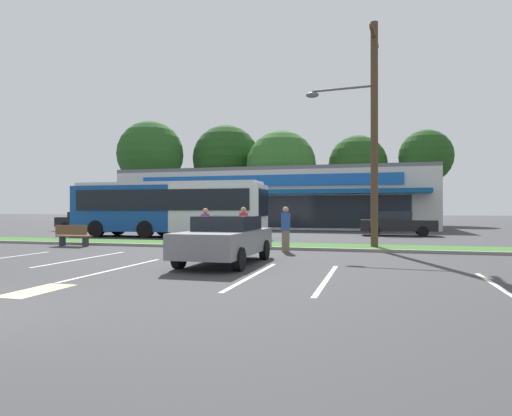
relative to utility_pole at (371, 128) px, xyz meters
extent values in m
cube|color=#386B28|center=(-6.48, 0.05, -4.97)|extent=(56.00, 2.20, 0.12)
cube|color=gray|center=(-6.48, -1.17, -4.97)|extent=(56.00, 0.24, 0.12)
cube|color=silver|center=(-9.21, -6.10, -5.02)|extent=(0.12, 4.80, 0.01)
cube|color=silver|center=(-6.72, -8.06, -5.02)|extent=(0.12, 4.80, 0.01)
cube|color=silver|center=(-2.75, -8.24, -5.02)|extent=(0.12, 4.80, 0.01)
cube|color=silver|center=(-0.91, -8.25, -5.02)|extent=(0.12, 4.80, 0.01)
cube|color=silver|center=(2.73, -8.80, -5.02)|extent=(0.12, 4.80, 0.01)
cube|color=beige|center=(-6.44, -11.35, -5.02)|extent=(0.70, 1.60, 0.01)
cube|color=beige|center=(-8.61, 23.06, -2.59)|extent=(27.15, 13.83, 4.87)
cube|color=black|center=(-8.61, 16.11, -3.57)|extent=(22.81, 0.08, 2.53)
cube|color=#0F4C8C|center=(-8.61, 15.45, -2.01)|extent=(25.52, 1.40, 0.35)
cube|color=#1959AD|center=(-8.61, 16.07, -1.03)|extent=(21.72, 0.16, 0.88)
cube|color=slate|center=(-8.61, 23.06, -0.01)|extent=(27.15, 13.83, 0.30)
cylinder|color=#473323|center=(-25.53, 28.39, -2.40)|extent=(0.44, 0.44, 5.25)
sphere|color=#23511E|center=(-25.53, 28.39, 3.13)|extent=(7.76, 7.76, 7.76)
cylinder|color=#473323|center=(-17.69, 33.06, -2.64)|extent=(0.44, 0.44, 4.78)
sphere|color=#1E4719|center=(-17.69, 33.06, 2.85)|extent=(8.27, 8.27, 8.27)
cylinder|color=#473323|center=(-10.08, 29.99, -3.21)|extent=(0.44, 0.44, 3.63)
sphere|color=#2D6026|center=(-10.08, 29.99, 1.54)|extent=(7.83, 7.83, 7.83)
cylinder|color=#473323|center=(-1.75, 31.89, -2.93)|extent=(0.44, 0.44, 4.20)
sphere|color=#1E4719|center=(-1.75, 31.89, 1.61)|extent=(6.50, 6.50, 6.50)
cylinder|color=#473323|center=(5.36, 31.39, -2.44)|extent=(0.44, 0.44, 5.17)
sphere|color=#1E4719|center=(5.36, 31.39, 2.27)|extent=(5.65, 5.65, 5.65)
cylinder|color=#4C3826|center=(0.15, -0.01, -0.34)|extent=(0.30, 0.30, 9.37)
cube|color=#4C3826|center=(0.15, -0.01, 3.74)|extent=(0.36, 2.40, 0.14)
cylinder|color=#59595B|center=(-1.14, 0.11, 1.72)|extent=(2.60, 0.34, 0.10)
ellipsoid|color=#59595B|center=(-2.44, 0.23, 1.57)|extent=(0.56, 0.32, 0.24)
cube|color=#144793|center=(-14.30, 5.09, -3.33)|extent=(6.42, 2.69, 2.70)
cube|color=silver|center=(-8.52, 5.22, -3.33)|extent=(5.26, 2.66, 2.70)
cube|color=silver|center=(-11.70, 5.15, -1.88)|extent=(11.15, 2.54, 0.20)
cube|color=black|center=(-11.67, 3.84, -2.84)|extent=(10.64, 0.29, 1.19)
cube|color=black|center=(-5.88, 5.28, -3.00)|extent=(0.11, 2.17, 1.51)
cylinder|color=black|center=(-7.67, 6.41, -4.53)|extent=(1.01, 0.32, 1.00)
cylinder|color=black|center=(-7.62, 4.06, -4.53)|extent=(1.01, 0.32, 1.00)
cylinder|color=black|center=(-12.59, 6.30, -4.53)|extent=(1.01, 0.32, 1.00)
cylinder|color=black|center=(-12.54, 3.96, -4.53)|extent=(1.01, 0.32, 1.00)
cylinder|color=black|center=(-15.77, 6.23, -4.53)|extent=(1.01, 0.32, 1.00)
cylinder|color=black|center=(-15.72, 3.89, -4.53)|extent=(1.01, 0.32, 1.00)
cube|color=brown|center=(-12.90, -1.80, -4.58)|extent=(1.60, 0.45, 0.06)
cube|color=brown|center=(-12.90, -2.00, -4.30)|extent=(1.60, 0.06, 0.44)
cube|color=#333338|center=(-12.29, -1.80, -4.80)|extent=(0.08, 0.36, 0.45)
cube|color=#333338|center=(-13.51, -1.80, -4.80)|extent=(0.08, 0.36, 0.45)
cube|color=black|center=(1.54, 10.31, -4.38)|extent=(4.54, 1.85, 0.66)
cube|color=black|center=(1.32, 10.31, -3.78)|extent=(2.04, 1.63, 0.53)
cylinder|color=black|center=(2.95, 11.19, -4.71)|extent=(0.64, 0.22, 0.64)
cylinder|color=black|center=(2.95, 9.42, -4.71)|extent=(0.64, 0.22, 0.64)
cylinder|color=black|center=(0.14, 11.19, -4.71)|extent=(0.64, 0.22, 0.64)
cylinder|color=black|center=(0.14, 9.42, -4.71)|extent=(0.64, 0.22, 0.64)
cube|color=slate|center=(-4.19, -6.18, -4.36)|extent=(1.83, 4.53, 0.69)
cube|color=black|center=(-4.19, -5.95, -3.80)|extent=(1.61, 2.04, 0.43)
cylinder|color=black|center=(-3.32, -7.58, -4.71)|extent=(0.22, 0.64, 0.64)
cylinder|color=black|center=(-5.07, -7.58, -4.71)|extent=(0.22, 0.64, 0.64)
cylinder|color=black|center=(-3.32, -4.78, -4.71)|extent=(0.22, 0.64, 0.64)
cylinder|color=black|center=(-5.07, -4.78, -4.71)|extent=(0.22, 0.64, 0.64)
cube|color=black|center=(-20.96, 10.44, -4.34)|extent=(4.76, 1.83, 0.73)
cube|color=black|center=(-21.20, 10.44, -3.77)|extent=(2.14, 1.61, 0.40)
cylinder|color=black|center=(-19.48, 11.31, -4.71)|extent=(0.64, 0.22, 0.64)
cylinder|color=black|center=(-19.48, 9.57, -4.71)|extent=(0.64, 0.22, 0.64)
cylinder|color=black|center=(-22.43, 11.31, -4.71)|extent=(0.64, 0.22, 0.64)
cylinder|color=black|center=(-22.43, 9.57, -4.71)|extent=(0.64, 0.22, 0.64)
cylinder|color=#726651|center=(-3.18, -1.97, -4.60)|extent=(0.30, 0.30, 0.85)
cylinder|color=#264C99|center=(-3.18, -1.97, -3.84)|extent=(0.35, 0.35, 0.67)
sphere|color=tan|center=(-3.18, -1.97, -3.39)|extent=(0.23, 0.23, 0.23)
cylinder|color=black|center=(-5.02, -1.52, -4.60)|extent=(0.30, 0.30, 0.84)
cylinder|color=red|center=(-5.02, -1.52, -3.85)|extent=(0.35, 0.35, 0.67)
sphere|color=tan|center=(-5.02, -1.52, -3.40)|extent=(0.23, 0.23, 0.23)
cylinder|color=#47423D|center=(-6.23, -2.68, -4.62)|extent=(0.29, 0.29, 0.82)
cylinder|color=#99338C|center=(-6.23, -2.68, -3.88)|extent=(0.34, 0.34, 0.65)
sphere|color=tan|center=(-6.23, -2.68, -3.44)|extent=(0.23, 0.23, 0.23)
camera|label=1|loc=(0.21, -18.90, -3.37)|focal=31.14mm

